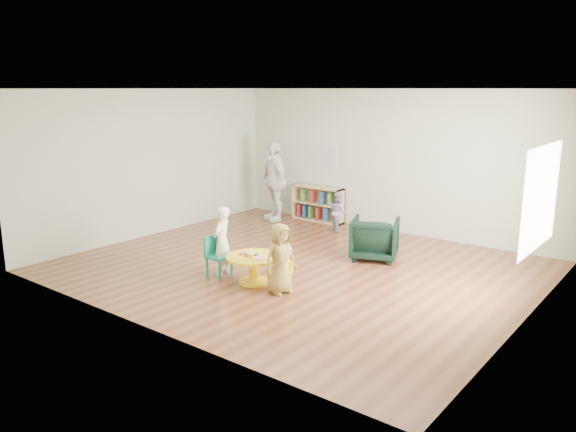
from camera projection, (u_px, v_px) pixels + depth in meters
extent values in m
plane|color=brown|center=(298.00, 267.00, 9.04)|extent=(7.00, 7.00, 0.00)
cube|color=silver|center=(299.00, 92.00, 8.42)|extent=(7.00, 6.00, 0.10)
cube|color=#AFBBA0|center=(390.00, 161.00, 11.03)|extent=(7.00, 0.10, 2.80)
cube|color=#AFBBA0|center=(142.00, 214.00, 6.42)|extent=(7.00, 0.10, 2.80)
cube|color=#AFBBA0|center=(154.00, 163.00, 10.82)|extent=(0.10, 6.00, 2.80)
cube|color=#AFBBA0|center=(535.00, 210.00, 6.63)|extent=(0.10, 6.00, 2.80)
cube|color=white|center=(541.00, 198.00, 6.85)|extent=(0.02, 1.60, 1.30)
cylinder|color=yellow|center=(254.00, 270.00, 8.26)|extent=(0.15, 0.15, 0.38)
cylinder|color=yellow|center=(254.00, 281.00, 8.30)|extent=(0.46, 0.46, 0.04)
cylinder|color=yellow|center=(254.00, 257.00, 8.21)|extent=(0.82, 0.82, 0.04)
cylinder|color=pink|center=(247.00, 252.00, 8.35)|extent=(0.15, 0.15, 0.02)
cylinder|color=pink|center=(259.00, 259.00, 8.05)|extent=(0.17, 0.17, 0.02)
cylinder|color=yellow|center=(252.00, 254.00, 8.20)|extent=(0.08, 0.13, 0.04)
cylinder|color=#157733|center=(247.00, 255.00, 8.15)|extent=(0.04, 0.05, 0.02)
cylinder|color=#157733|center=(257.00, 253.00, 8.25)|extent=(0.04, 0.05, 0.02)
cube|color=red|center=(246.00, 256.00, 8.18)|extent=(0.07, 0.07, 0.02)
cube|color=#E24A13|center=(251.00, 257.00, 8.14)|extent=(0.07, 0.07, 0.02)
cube|color=#1928C0|center=(256.00, 255.00, 8.22)|extent=(0.06, 0.06, 0.02)
cube|color=#157733|center=(246.00, 254.00, 8.28)|extent=(0.06, 0.06, 0.02)
cube|color=red|center=(241.00, 254.00, 8.25)|extent=(0.05, 0.05, 0.02)
cube|color=#17836D|center=(219.00, 256.00, 8.53)|extent=(0.34, 0.34, 0.04)
cube|color=#17836D|center=(212.00, 244.00, 8.58)|extent=(0.04, 0.33, 0.29)
cylinder|color=#17836D|center=(219.00, 263.00, 8.75)|extent=(0.04, 0.04, 0.29)
cylinder|color=#17836D|center=(207.00, 267.00, 8.55)|extent=(0.04, 0.04, 0.29)
cylinder|color=#17836D|center=(232.00, 266.00, 8.60)|extent=(0.04, 0.04, 0.29)
cylinder|color=#17836D|center=(220.00, 271.00, 8.39)|extent=(0.04, 0.04, 0.29)
cube|color=yellow|center=(279.00, 272.00, 7.97)|extent=(0.31, 0.31, 0.04)
cube|color=yellow|center=(285.00, 264.00, 7.86)|extent=(0.06, 0.28, 0.24)
cylinder|color=yellow|center=(279.00, 285.00, 7.85)|extent=(0.03, 0.03, 0.24)
cylinder|color=yellow|center=(290.00, 281.00, 8.01)|extent=(0.03, 0.03, 0.24)
cylinder|color=yellow|center=(268.00, 281.00, 8.00)|extent=(0.03, 0.03, 0.24)
cylinder|color=yellow|center=(279.00, 277.00, 8.16)|extent=(0.03, 0.03, 0.24)
cube|color=tan|center=(296.00, 200.00, 12.44)|extent=(0.03, 0.30, 0.75)
cube|color=tan|center=(341.00, 207.00, 11.74)|extent=(0.03, 0.30, 0.75)
cube|color=tan|center=(317.00, 220.00, 12.17)|extent=(1.20, 0.30, 0.03)
cube|color=tan|center=(318.00, 187.00, 12.01)|extent=(1.20, 0.30, 0.03)
cube|color=tan|center=(318.00, 204.00, 12.09)|extent=(1.14, 0.28, 0.03)
cube|color=tan|center=(321.00, 203.00, 12.20)|extent=(1.20, 0.02, 0.75)
cube|color=#AA2D31|center=(300.00, 210.00, 12.38)|extent=(0.04, 0.18, 0.26)
cube|color=#305DA8|center=(306.00, 211.00, 12.30)|extent=(0.04, 0.18, 0.26)
cube|color=#4C9444|center=(311.00, 212.00, 12.21)|extent=(0.04, 0.18, 0.26)
cube|color=#AA2D31|center=(319.00, 213.00, 12.09)|extent=(0.04, 0.18, 0.26)
cube|color=#305DA8|center=(327.00, 214.00, 11.97)|extent=(0.04, 0.18, 0.26)
cube|color=#4C9444|center=(304.00, 195.00, 12.25)|extent=(0.04, 0.18, 0.26)
cube|color=#AA2D31|center=(313.00, 196.00, 12.10)|extent=(0.04, 0.18, 0.26)
cube|color=#305DA8|center=(323.00, 198.00, 11.95)|extent=(0.04, 0.18, 0.26)
cube|color=#4C9444|center=(331.00, 199.00, 11.83)|extent=(0.04, 0.18, 0.26)
cube|color=white|center=(322.00, 158.00, 11.99)|extent=(0.74, 0.01, 0.54)
cube|color=#F14932|center=(322.00, 158.00, 11.99)|extent=(0.70, 0.00, 0.50)
imported|color=black|center=(375.00, 239.00, 9.39)|extent=(0.98, 0.99, 0.70)
imported|color=white|center=(222.00, 241.00, 8.54)|extent=(0.36, 0.45, 1.07)
imported|color=yellow|center=(280.00, 259.00, 7.78)|extent=(0.43, 0.55, 1.00)
imported|color=#1C2448|center=(338.00, 212.00, 11.19)|extent=(0.49, 0.47, 0.79)
imported|color=white|center=(274.00, 181.00, 12.04)|extent=(1.09, 0.81, 1.71)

